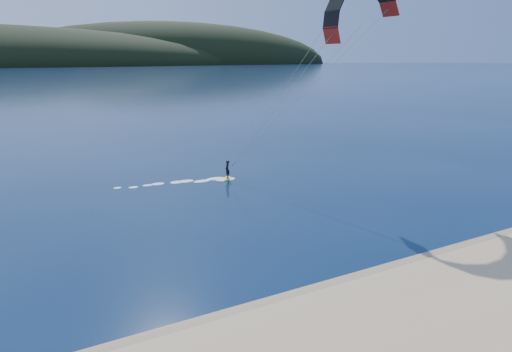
% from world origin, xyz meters
% --- Properties ---
extents(wet_sand, '(220.00, 2.50, 0.10)m').
position_xyz_m(wet_sand, '(0.00, 4.50, 0.05)').
color(wet_sand, '#88714F').
rests_on(wet_sand, ground).
extents(headland, '(1200.00, 310.00, 140.00)m').
position_xyz_m(headland, '(0.63, 745.28, 0.00)').
color(headland, black).
rests_on(headland, ground).
extents(kitesurfer_near, '(25.53, 8.71, 18.34)m').
position_xyz_m(kitesurfer_near, '(21.19, 21.67, 13.67)').
color(kitesurfer_near, '#ABBF16').
rests_on(kitesurfer_near, ground).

